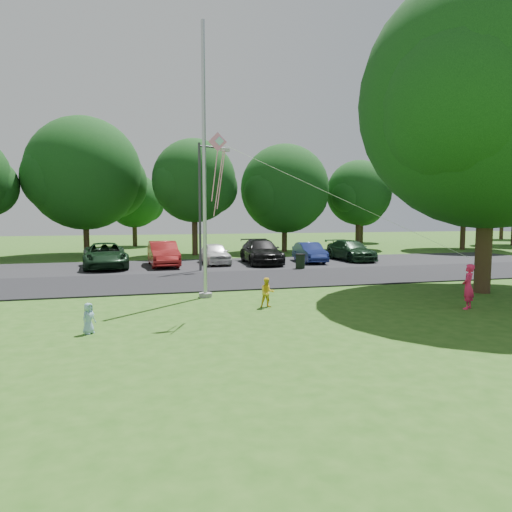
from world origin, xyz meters
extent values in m
plane|color=#275315|center=(0.00, 0.00, 0.00)|extent=(120.00, 120.00, 0.00)
cube|color=black|center=(0.00, 9.00, 0.03)|extent=(60.00, 6.00, 0.06)
cube|color=black|center=(0.00, 15.50, 0.03)|extent=(42.00, 7.00, 0.06)
cylinder|color=#B7BABF|center=(-3.50, 5.00, 5.00)|extent=(0.14, 0.14, 10.00)
cylinder|color=gray|center=(-3.50, 5.00, 0.08)|extent=(0.50, 0.50, 0.16)
cylinder|color=#3F3F44|center=(-2.60, 12.71, 3.44)|extent=(0.14, 0.14, 6.89)
cylinder|color=#3F3F44|center=(-1.86, 13.01, 6.72)|extent=(1.53, 0.69, 0.10)
cube|color=silver|center=(-1.11, 13.30, 6.64)|extent=(0.57, 0.43, 0.16)
cylinder|color=black|center=(2.97, 12.23, 0.42)|extent=(0.52, 0.52, 0.83)
cylinder|color=black|center=(2.97, 12.23, 0.85)|extent=(0.55, 0.55, 0.05)
cylinder|color=#332316|center=(7.27, 3.18, 2.01)|extent=(0.62, 0.62, 4.02)
sphere|color=#0D3310|center=(7.27, 3.18, 7.49)|extent=(9.91, 9.91, 9.91)
sphere|color=#0D3310|center=(5.29, 1.94, 6.99)|extent=(5.95, 5.95, 5.95)
sphere|color=#0D3310|center=(4.97, 2.18, 6.62)|extent=(5.16, 5.16, 5.16)
cylinder|color=#332316|center=(-9.60, 25.24, 1.60)|extent=(0.44, 0.44, 3.19)
sphere|color=#0D3310|center=(-9.60, 25.24, 6.17)|extent=(8.50, 8.50, 8.50)
sphere|color=#0D3310|center=(-7.68, 26.09, 5.53)|extent=(5.53, 5.53, 5.53)
sphere|color=#0D3310|center=(-11.30, 24.17, 5.74)|extent=(5.10, 5.10, 5.10)
cylinder|color=#332316|center=(-1.58, 22.90, 1.71)|extent=(0.44, 0.44, 3.43)
sphere|color=#0D3310|center=(-1.58, 22.90, 5.62)|extent=(6.27, 6.27, 6.27)
sphere|color=#0D3310|center=(-0.17, 23.53, 5.15)|extent=(4.07, 4.07, 4.07)
sphere|color=#0D3310|center=(-2.84, 22.12, 5.31)|extent=(3.76, 3.76, 3.76)
cylinder|color=#332316|center=(6.03, 24.17, 1.33)|extent=(0.44, 0.44, 2.66)
sphere|color=#0D3310|center=(6.03, 24.17, 5.20)|extent=(7.27, 7.27, 7.27)
sphere|color=#0D3310|center=(7.66, 24.89, 4.66)|extent=(4.72, 4.72, 4.72)
sphere|color=#0D3310|center=(4.57, 23.26, 4.84)|extent=(4.36, 4.36, 4.36)
cylinder|color=#332316|center=(13.12, 24.89, 1.51)|extent=(0.44, 0.44, 3.02)
sphere|color=#0D3310|center=(13.12, 24.89, 5.00)|extent=(5.67, 5.67, 5.67)
sphere|color=#0D3310|center=(14.39, 25.46, 4.58)|extent=(3.68, 3.68, 3.68)
sphere|color=#0D3310|center=(11.98, 24.18, 4.72)|extent=(3.40, 3.40, 3.40)
cylinder|color=#332316|center=(21.92, 22.25, 1.71)|extent=(0.44, 0.44, 3.42)
sphere|color=#0D3310|center=(21.92, 22.25, 6.49)|extent=(8.77, 8.77, 8.77)
sphere|color=#0D3310|center=(23.89, 23.13, 5.84)|extent=(5.70, 5.70, 5.70)
sphere|color=#0D3310|center=(20.17, 21.15, 6.06)|extent=(5.26, 5.26, 5.26)
sphere|color=#0D3310|center=(29.25, 24.75, 5.09)|extent=(4.34, 4.34, 4.34)
cylinder|color=#332316|center=(38.00, 35.00, 1.30)|extent=(0.44, 0.44, 2.60)
sphere|color=#0D3310|center=(38.00, 35.00, 4.42)|extent=(5.20, 5.20, 5.20)
sphere|color=#0D3310|center=(39.17, 35.52, 4.03)|extent=(3.38, 3.38, 3.38)
sphere|color=#0D3310|center=(36.96, 34.35, 4.16)|extent=(3.12, 3.12, 3.12)
cylinder|color=#332316|center=(-6.00, 34.00, 1.30)|extent=(0.44, 0.44, 2.60)
sphere|color=#0D3310|center=(-6.00, 34.00, 4.42)|extent=(5.20, 5.20, 5.20)
sphere|color=#0D3310|center=(-4.83, 34.52, 4.03)|extent=(3.38, 3.38, 3.38)
sphere|color=#0D3310|center=(-7.04, 33.35, 4.16)|extent=(3.12, 3.12, 3.12)
cylinder|color=#332316|center=(18.00, 33.50, 1.30)|extent=(0.44, 0.44, 2.60)
sphere|color=#0D3310|center=(18.00, 33.50, 4.42)|extent=(5.20, 5.20, 5.20)
sphere|color=#0D3310|center=(19.17, 34.02, 4.03)|extent=(3.38, 3.38, 3.38)
sphere|color=#0D3310|center=(16.96, 32.85, 4.16)|extent=(3.12, 3.12, 3.12)
imported|color=black|center=(-7.67, 15.34, 0.77)|extent=(2.82, 5.31, 1.42)
imported|color=maroon|center=(-4.41, 15.42, 0.79)|extent=(1.74, 4.48, 1.45)
imported|color=silver|center=(-1.28, 15.78, 0.71)|extent=(1.61, 3.82, 1.29)
imported|color=black|center=(1.54, 15.30, 0.80)|extent=(2.36, 5.19, 1.47)
imported|color=navy|center=(4.74, 15.26, 0.68)|extent=(1.58, 3.86, 1.25)
imported|color=black|center=(7.80, 15.63, 0.72)|extent=(2.11, 4.65, 1.32)
imported|color=#FD215A|center=(4.49, 0.65, 0.74)|extent=(0.65, 0.61, 1.49)
imported|color=yellow|center=(-1.79, 2.59, 0.50)|extent=(0.50, 0.40, 1.00)
imported|color=#88B3D0|center=(-7.23, 0.55, 0.41)|extent=(0.45, 0.47, 0.81)
cube|color=pink|center=(-3.57, 1.78, 5.24)|extent=(0.56, 0.04, 0.56)
cube|color=#8CC6E5|center=(-3.52, 1.75, 5.26)|extent=(0.27, 0.03, 0.27)
cylinder|color=white|center=(0.46, 1.21, 3.46)|extent=(8.07, 1.14, 3.57)
cylinder|color=pink|center=(-3.67, 1.78, 4.23)|extent=(0.19, 0.24, 1.50)
cylinder|color=pink|center=(-3.47, 1.83, 4.12)|extent=(0.21, 0.39, 1.72)
cylinder|color=pink|center=(-3.57, 1.70, 4.00)|extent=(0.23, 0.58, 1.91)
camera|label=1|loc=(-6.02, -11.81, 3.10)|focal=32.00mm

